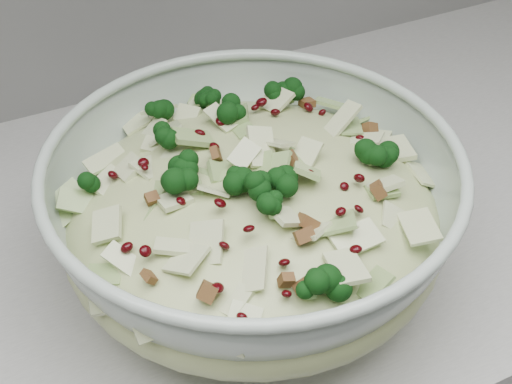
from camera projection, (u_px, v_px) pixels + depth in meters
mixing_bowl at (253, 217)px, 0.65m from camera, size 0.46×0.46×0.15m
salad at (253, 197)px, 0.63m from camera, size 0.36×0.36×0.15m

